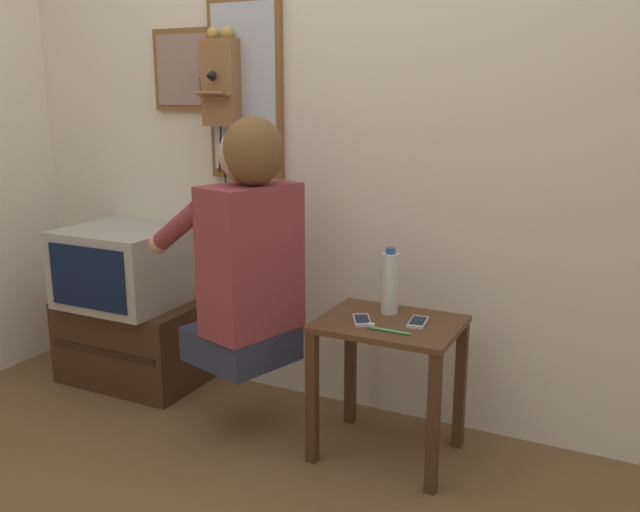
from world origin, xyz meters
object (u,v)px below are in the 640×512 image
television (128,265)px  person (247,247)px  water_bottle (390,283)px  cell_phone_spare (418,322)px  wall_phone_antique (222,81)px  framed_picture (184,70)px  cell_phone_held (362,320)px  toothbrush (385,330)px  wall_mirror (246,88)px

television → person: bearing=-15.3°
television → water_bottle: (1.33, -0.02, 0.09)m
person → cell_phone_spare: bearing=-62.1°
cell_phone_spare → wall_phone_antique: bearing=158.4°
person → cell_phone_spare: size_ratio=7.50×
framed_picture → cell_phone_held: size_ratio=2.65×
cell_phone_held → toothbrush: size_ratio=0.84×
wall_phone_antique → water_bottle: 1.17m
wall_phone_antique → wall_mirror: bearing=23.9°
wall_phone_antique → toothbrush: bearing=-23.1°
cell_phone_held → water_bottle: bearing=40.1°
cell_phone_spare → toothbrush: toothbrush is taller
water_bottle → toothbrush: size_ratio=1.59×
cell_phone_held → toothbrush: bearing=-56.2°
framed_picture → water_bottle: size_ratio=1.41×
framed_picture → cell_phone_spare: framed_picture is taller
cell_phone_spare → water_bottle: size_ratio=0.50×
wall_mirror → cell_phone_spare: size_ratio=6.08×
wall_phone_antique → framed_picture: (-0.24, 0.04, 0.05)m
wall_phone_antique → cell_phone_spare: 1.37m
cell_phone_held → cell_phone_spare: size_ratio=1.06×
television → toothbrush: (1.39, -0.23, -0.03)m
toothbrush → framed_picture: bearing=70.5°
wall_mirror → cell_phone_spare: wall_mirror is taller
person → cell_phone_held: size_ratio=7.11×
wall_phone_antique → cell_phone_held: wall_phone_antique is taller
wall_phone_antique → water_bottle: size_ratio=3.07×
wall_mirror → cell_phone_held: (0.73, -0.38, -0.85)m
wall_mirror → toothbrush: (0.84, -0.44, -0.84)m
television → wall_phone_antique: 0.98m
cell_phone_spare → toothbrush: bearing=-127.5°
framed_picture → wall_mirror: (0.33, -0.00, -0.08)m
framed_picture → cell_phone_spare: 1.59m
framed_picture → wall_mirror: wall_mirror is taller
framed_picture → person: bearing=-36.4°
cell_phone_spare → water_bottle: (-0.14, 0.07, 0.12)m
wall_mirror → water_bottle: size_ratio=3.06×
wall_phone_antique → water_bottle: (0.87, -0.20, -0.76)m
toothbrush → television: bearing=81.9°
toothbrush → wall_phone_antique: bearing=68.1°
television → wall_mirror: 1.01m
person → cell_phone_spare: (0.66, 0.13, -0.24)m
cell_phone_held → wall_phone_antique: bearing=128.8°
cell_phone_held → cell_phone_spare: 0.21m
person → television: (-0.81, 0.22, -0.21)m
framed_picture → wall_mirror: bearing=-0.5°
person → toothbrush: bearing=-73.5°
television → cell_phone_spare: size_ratio=4.05×
person → wall_phone_antique: bearing=59.1°
television → cell_phone_held: television is taller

